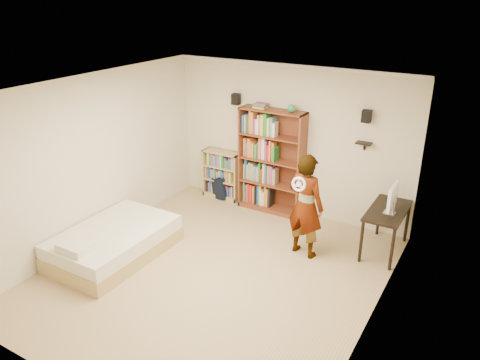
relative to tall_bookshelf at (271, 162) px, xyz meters
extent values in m
cube|color=tan|center=(0.26, -2.32, -0.96)|extent=(4.50, 5.00, 0.01)
cube|color=beige|center=(0.26, 0.18, 0.39)|extent=(4.50, 0.02, 2.70)
cube|color=beige|center=(0.26, -4.82, 0.39)|extent=(4.50, 0.02, 2.70)
cube|color=beige|center=(-1.99, -2.32, 0.39)|extent=(0.02, 5.00, 2.70)
cube|color=beige|center=(2.51, -2.32, 0.39)|extent=(0.02, 5.00, 2.70)
cube|color=white|center=(0.26, -2.32, 1.74)|extent=(4.50, 5.00, 0.02)
cube|color=white|center=(0.26, 0.15, 1.71)|extent=(4.50, 0.06, 0.06)
cube|color=white|center=(0.26, -4.79, 1.71)|extent=(4.50, 0.06, 0.06)
cube|color=white|center=(-1.96, -2.32, 1.71)|extent=(0.06, 5.00, 0.06)
cube|color=white|center=(2.48, -2.32, 1.71)|extent=(0.06, 5.00, 0.06)
cube|color=black|center=(-0.79, 0.08, 1.04)|extent=(0.14, 0.12, 0.20)
cube|color=black|center=(1.61, 0.08, 1.04)|extent=(0.14, 0.12, 0.20)
cube|color=black|center=(1.61, 0.09, 0.59)|extent=(0.25, 0.16, 0.02)
imported|color=black|center=(1.15, -1.13, -0.13)|extent=(0.66, 0.50, 1.65)
torus|color=white|center=(1.15, -1.44, 0.33)|extent=(0.22, 0.08, 0.22)
camera|label=1|loc=(3.53, -7.13, 2.93)|focal=35.00mm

